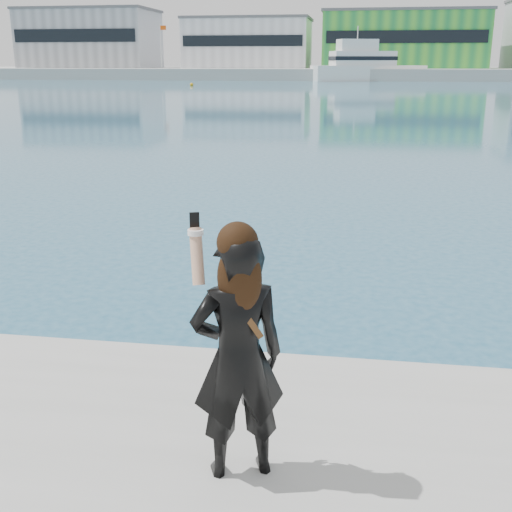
{
  "coord_description": "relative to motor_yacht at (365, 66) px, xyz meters",
  "views": [
    {
      "loc": [
        0.41,
        -4.22,
        3.31
      ],
      "look_at": [
        -0.25,
        -0.05,
        2.03
      ],
      "focal_mm": 45.0,
      "sensor_mm": 36.0,
      "label": 1
    }
  ],
  "objects": [
    {
      "name": "warehouse_grey_left",
      "position": [
        -56.01,
        15.43,
        5.22
      ],
      "size": [
        26.52,
        16.36,
        11.5
      ],
      "color": "gray",
      "rests_on": "far_quay"
    },
    {
      "name": "far_quay",
      "position": [
        -1.01,
        17.45,
        -1.54
      ],
      "size": [
        320.0,
        40.0,
        2.0
      ],
      "primitive_type": "cube",
      "color": "#9E9E99",
      "rests_on": "ground"
    },
    {
      "name": "warehouse_white",
      "position": [
        -23.01,
        15.43,
        4.22
      ],
      "size": [
        24.48,
        15.35,
        9.5
      ],
      "color": "silver",
      "rests_on": "far_quay"
    },
    {
      "name": "ground",
      "position": [
        -1.01,
        -112.55,
        -2.54
      ],
      "size": [
        500.0,
        500.0,
        0.0
      ],
      "primitive_type": "plane",
      "color": "navy",
      "rests_on": "ground"
    },
    {
      "name": "flagpole_left",
      "position": [
        -38.91,
        8.45,
        4.0
      ],
      "size": [
        1.28,
        0.16,
        8.0
      ],
      "color": "silver",
      "rests_on": "far_quay"
    },
    {
      "name": "motor_yacht",
      "position": [
        0.0,
        0.0,
        0.0
      ],
      "size": [
        20.04,
        11.26,
        9.02
      ],
      "rotation": [
        0.0,
        0.0,
        0.32
      ],
      "color": "white",
      "rests_on": "ground"
    },
    {
      "name": "flagpole_right",
      "position": [
        21.09,
        8.45,
        4.0
      ],
      "size": [
        1.28,
        0.16,
        8.0
      ],
      "color": "silver",
      "rests_on": "far_quay"
    },
    {
      "name": "buoy_far",
      "position": [
        -23.99,
        -26.63,
        -2.54
      ],
      "size": [
        0.5,
        0.5,
        0.5
      ],
      "primitive_type": "sphere",
      "color": "orange",
      "rests_on": "ground"
    },
    {
      "name": "woman",
      "position": [
        -1.26,
        -113.3,
        -0.89
      ],
      "size": [
        0.67,
        0.56,
        1.66
      ],
      "rotation": [
        0.0,
        0.0,
        3.51
      ],
      "color": "black",
      "rests_on": "near_quay"
    },
    {
      "name": "warehouse_green",
      "position": [
        6.99,
        15.43,
        4.72
      ],
      "size": [
        30.6,
        16.36,
        10.5
      ],
      "color": "#22893E",
      "rests_on": "far_quay"
    }
  ]
}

